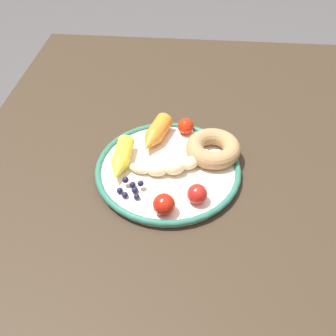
{
  "coord_description": "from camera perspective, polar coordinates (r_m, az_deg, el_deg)",
  "views": [
    {
      "loc": [
        0.57,
        0.01,
        1.26
      ],
      "look_at": [
        0.04,
        -0.04,
        0.74
      ],
      "focal_mm": 41.24,
      "sensor_mm": 36.0,
      "label": 1
    }
  ],
  "objects": [
    {
      "name": "blueberry_pile",
      "position": [
        0.7,
        -5.56,
        -2.98
      ],
      "size": [
        0.04,
        0.05,
        0.02
      ],
      "color": "#191638",
      "rests_on": "plate"
    },
    {
      "name": "carrot_yellow",
      "position": [
        0.74,
        -6.97,
        1.3
      ],
      "size": [
        0.11,
        0.04,
        0.03
      ],
      "color": "yellow",
      "rests_on": "plate"
    },
    {
      "name": "tomato_mid",
      "position": [
        0.81,
        2.64,
        6.2
      ],
      "size": [
        0.03,
        0.03,
        0.03
      ],
      "primitive_type": "sphere",
      "color": "red",
      "rests_on": "plate"
    },
    {
      "name": "plate",
      "position": [
        0.74,
        0.0,
        -0.16
      ],
      "size": [
        0.28,
        0.28,
        0.02
      ],
      "color": "#F3DDD0",
      "rests_on": "dining_table"
    },
    {
      "name": "banana",
      "position": [
        0.73,
        0.8,
        0.37
      ],
      "size": [
        0.09,
        0.16,
        0.03
      ],
      "color": "#F3ECAD",
      "rests_on": "plate"
    },
    {
      "name": "tomato_far",
      "position": [
        0.67,
        4.33,
        -3.85
      ],
      "size": [
        0.04,
        0.04,
        0.04
      ],
      "primitive_type": "sphere",
      "color": "red",
      "rests_on": "plate"
    },
    {
      "name": "ground_plane",
      "position": [
        1.38,
        1.74,
        -21.82
      ],
      "size": [
        6.0,
        6.0,
        0.0
      ],
      "primitive_type": "plane",
      "color": "#4F4C4D"
    },
    {
      "name": "tomato_near",
      "position": [
        0.65,
        -0.6,
        -5.41
      ],
      "size": [
        0.04,
        0.04,
        0.04
      ],
      "primitive_type": "sphere",
      "color": "red",
      "rests_on": "plate"
    },
    {
      "name": "dining_table",
      "position": [
        0.84,
        2.68,
        -3.26
      ],
      "size": [
        1.08,
        0.9,
        0.73
      ],
      "color": "#392B1E",
      "rests_on": "ground_plane"
    },
    {
      "name": "donut",
      "position": [
        0.76,
        6.69,
        2.9
      ],
      "size": [
        0.14,
        0.14,
        0.03
      ],
      "primitive_type": "torus",
      "rotation": [
        0.0,
        0.0,
        1.24
      ],
      "color": "tan",
      "rests_on": "plate"
    },
    {
      "name": "carrot_orange",
      "position": [
        0.79,
        -1.88,
        5.04
      ],
      "size": [
        0.11,
        0.06,
        0.04
      ],
      "color": "orange",
      "rests_on": "plate"
    }
  ]
}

